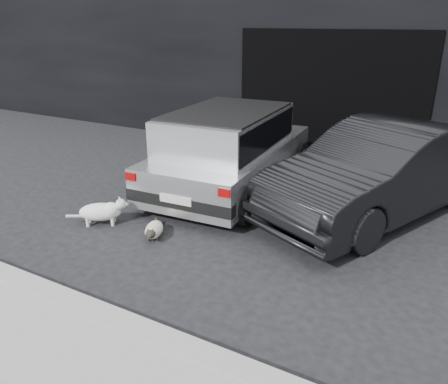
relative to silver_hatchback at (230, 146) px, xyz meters
The scene contains 8 objects.
ground 1.46m from the silver_hatchback, 96.70° to the right, with size 80.00×80.00×0.00m, color black.
building_facade 5.15m from the silver_hatchback, 79.83° to the left, with size 34.00×4.00×5.00m, color black.
garage_opening 2.94m from the silver_hatchback, 72.77° to the left, with size 4.00×0.10×2.60m, color black.
curb 3.99m from the silver_hatchback, 77.42° to the right, with size 18.00×0.25×0.12m, color gray.
silver_hatchback is the anchor object (origin of this frame).
second_car 2.48m from the silver_hatchback, ahead, with size 1.46×4.18×1.38m, color black.
cat_siamese 2.26m from the silver_hatchback, 90.04° to the right, with size 0.43×0.62×0.24m.
cat_white 2.41m from the silver_hatchback, 112.60° to the right, with size 0.75×0.61×0.41m.
Camera 1 is at (3.54, -5.11, 2.76)m, focal length 35.00 mm.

